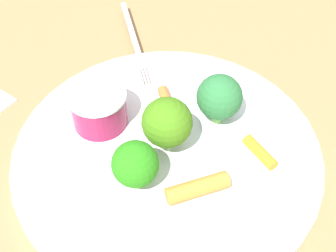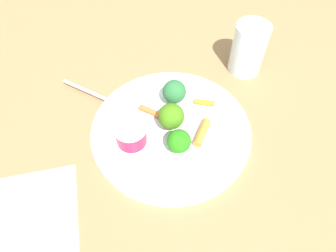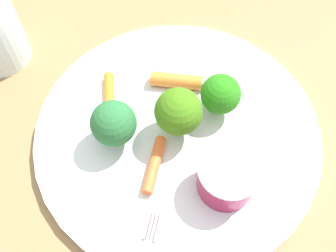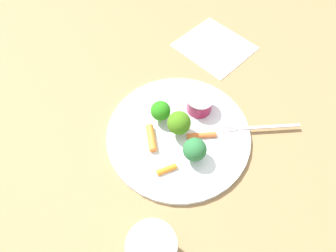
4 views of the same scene
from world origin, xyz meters
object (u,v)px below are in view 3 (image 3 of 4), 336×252
at_px(sauce_cup, 227,178).
at_px(carrot_stick_2, 154,165).
at_px(plate, 177,133).
at_px(carrot_stick_1, 177,81).
at_px(broccoli_floret_1, 113,121).
at_px(carrot_stick_0, 109,90).
at_px(broccoli_floret_0, 221,94).
at_px(broccoli_floret_2, 179,115).

distance_m(sauce_cup, carrot_stick_2, 0.07).
bearing_deg(carrot_stick_2, plate, 51.17).
bearing_deg(plate, carrot_stick_1, 80.98).
bearing_deg(carrot_stick_2, sauce_cup, -25.45).
xyz_separation_m(broccoli_floret_1, carrot_stick_1, (0.07, 0.06, -0.02)).
bearing_deg(broccoli_floret_1, plate, -2.30).
bearing_deg(plate, broccoli_floret_1, 177.70).
bearing_deg(sauce_cup, carrot_stick_0, 127.85).
distance_m(plate, broccoli_floret_0, 0.06).
xyz_separation_m(plate, broccoli_floret_0, (0.05, 0.02, 0.04)).
height_order(broccoli_floret_1, carrot_stick_2, broccoli_floret_1).
bearing_deg(broccoli_floret_2, broccoli_floret_1, 174.38).
relative_size(carrot_stick_0, carrot_stick_2, 0.67).
distance_m(sauce_cup, broccoli_floret_2, 0.07).
bearing_deg(carrot_stick_1, plate, -99.02).
distance_m(sauce_cup, carrot_stick_0, 0.16).
distance_m(plate, carrot_stick_2, 0.05).
bearing_deg(sauce_cup, carrot_stick_1, 101.23).
xyz_separation_m(broccoli_floret_2, carrot_stick_2, (-0.03, -0.03, -0.03)).
bearing_deg(sauce_cup, broccoli_floret_1, 144.12).
height_order(broccoli_floret_0, broccoli_floret_1, broccoli_floret_1).
distance_m(broccoli_floret_0, broccoli_floret_2, 0.05).
distance_m(broccoli_floret_0, carrot_stick_1, 0.06).
height_order(sauce_cup, carrot_stick_2, sauce_cup).
relative_size(broccoli_floret_2, carrot_stick_1, 1.06).
bearing_deg(broccoli_floret_2, broccoli_floret_0, 24.58).
height_order(plate, broccoli_floret_0, broccoli_floret_0).
relative_size(broccoli_floret_1, carrot_stick_1, 0.97).
xyz_separation_m(plate, carrot_stick_2, (-0.03, -0.04, 0.01)).
relative_size(sauce_cup, broccoli_floret_2, 0.95).
xyz_separation_m(sauce_cup, carrot_stick_2, (-0.06, 0.03, -0.01)).
bearing_deg(carrot_stick_0, broccoli_floret_0, -20.62).
xyz_separation_m(broccoli_floret_2, carrot_stick_1, (0.01, 0.06, -0.03)).
xyz_separation_m(broccoli_floret_0, carrot_stick_2, (-0.08, -0.06, -0.02)).
xyz_separation_m(plate, broccoli_floret_1, (-0.06, 0.00, 0.04)).
bearing_deg(carrot_stick_1, carrot_stick_0, 178.23).
bearing_deg(carrot_stick_2, carrot_stick_0, 109.87).
relative_size(broccoli_floret_0, carrot_stick_0, 1.27).
bearing_deg(sauce_cup, carrot_stick_2, 154.55).
bearing_deg(sauce_cup, plate, 116.63).
relative_size(plate, carrot_stick_2, 4.98).
distance_m(sauce_cup, carrot_stick_1, 0.13).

